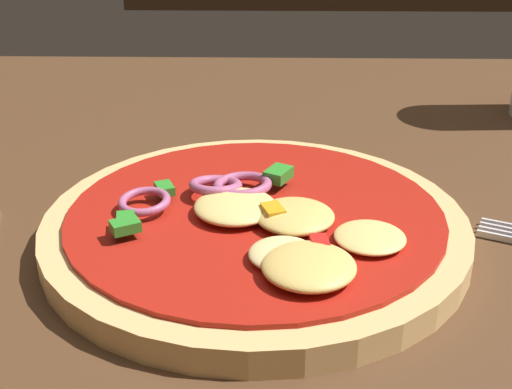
{
  "coord_description": "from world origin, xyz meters",
  "views": [
    {
      "loc": [
        0.03,
        -0.34,
        0.23
      ],
      "look_at": [
        0.02,
        0.03,
        0.05
      ],
      "focal_mm": 47.6,
      "sensor_mm": 36.0,
      "label": 1
    }
  ],
  "objects": [
    {
      "name": "dining_table",
      "position": [
        0.0,
        0.0,
        0.02
      ],
      "size": [
        1.13,
        0.89,
        0.03
      ],
      "color": "#4C301C",
      "rests_on": "ground"
    },
    {
      "name": "pizza",
      "position": [
        0.03,
        0.01,
        0.04
      ],
      "size": [
        0.25,
        0.25,
        0.03
      ],
      "color": "tan",
      "rests_on": "dining_table"
    }
  ]
}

